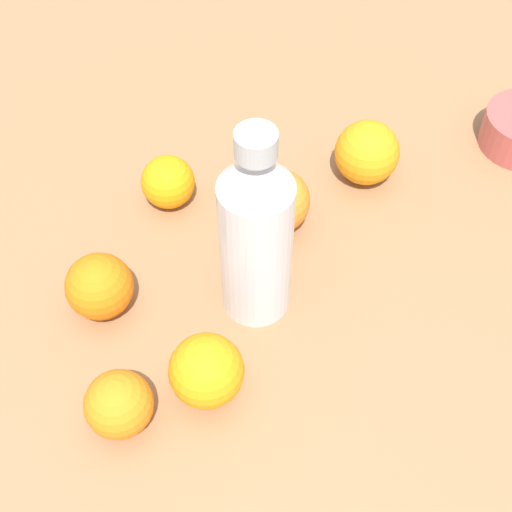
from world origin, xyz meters
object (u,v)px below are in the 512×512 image
object	(u,v)px
water_bottle	(256,234)
orange_5	(99,286)
orange_1	(168,182)
orange_2	(206,371)
orange_4	(277,201)
orange_0	(367,153)
orange_3	(119,404)

from	to	relation	value
water_bottle	orange_5	world-z (taller)	water_bottle
orange_1	water_bottle	bearing A→B (deg)	-164.75
orange_5	orange_2	bearing A→B (deg)	-151.01
water_bottle	orange_4	size ratio (longest dim) A/B	3.20
orange_4	orange_5	world-z (taller)	orange_4
orange_0	orange_1	world-z (taller)	orange_0
orange_2	orange_4	xyz separation A→B (m)	(0.19, -0.15, 0.00)
orange_1	orange_3	world-z (taller)	orange_3
water_bottle	orange_1	world-z (taller)	water_bottle
water_bottle	orange_3	size ratio (longest dim) A/B	3.68
orange_4	orange_5	size ratio (longest dim) A/B	1.06
orange_5	orange_4	bearing A→B (deg)	-78.40
orange_4	orange_5	distance (m)	0.23
orange_4	orange_5	xyz separation A→B (m)	(-0.05, 0.23, -0.00)
orange_4	orange_0	bearing A→B (deg)	-75.45
orange_2	orange_3	world-z (taller)	orange_2
orange_1	orange_2	bearing A→B (deg)	172.14
orange_3	orange_4	xyz separation A→B (m)	(0.19, -0.24, 0.01)
orange_1	orange_2	distance (m)	0.27
orange_0	orange_1	size ratio (longest dim) A/B	1.23
orange_1	orange_2	world-z (taller)	orange_2
orange_1	orange_3	size ratio (longest dim) A/B	0.97
orange_1	orange_2	size ratio (longest dim) A/B	0.87
water_bottle	orange_3	xyz separation A→B (m)	(-0.09, 0.18, -0.08)
orange_4	orange_5	bearing A→B (deg)	101.60
orange_0	orange_2	world-z (taller)	orange_0
orange_2	orange_5	size ratio (longest dim) A/B	1.03
orange_0	orange_5	world-z (taller)	orange_0
orange_0	orange_5	xyz separation A→B (m)	(-0.08, 0.36, -0.00)
orange_0	orange_2	distance (m)	0.36
orange_3	orange_5	bearing A→B (deg)	-5.43
orange_3	water_bottle	bearing A→B (deg)	-62.78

